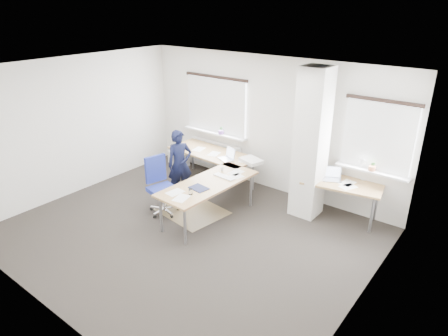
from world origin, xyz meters
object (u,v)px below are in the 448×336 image
Objects in this scene: desk_main at (213,168)px; person at (180,164)px; desk_side at (343,185)px; task_chair at (162,198)px.

person is (-0.64, -0.27, 0.02)m from desk_main.
person reaches higher than desk_side.
desk_side is 1.36× the size of task_chair.
desk_side is 3.37m from task_chair.
desk_main is 0.70m from person.
desk_main is 1.92× the size of person.
person reaches higher than desk_main.
person is (-0.22, 0.73, 0.40)m from task_chair.
desk_side is at bearing -40.27° from person.
desk_side is 1.06× the size of person.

